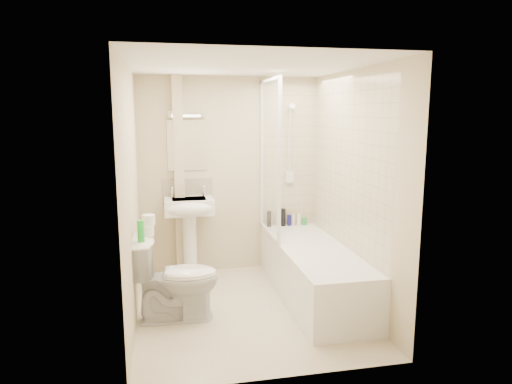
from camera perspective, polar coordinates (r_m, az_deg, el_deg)
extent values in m
plane|color=beige|center=(4.78, -0.93, -14.40)|extent=(2.50, 2.50, 0.00)
cube|color=beige|center=(5.65, -3.29, 2.06)|extent=(2.20, 0.02, 2.40)
cube|color=beige|center=(4.37, -15.31, -0.60)|extent=(0.02, 2.50, 2.40)
cube|color=beige|center=(4.75, 12.19, 0.36)|extent=(0.02, 2.50, 2.40)
cube|color=white|center=(4.38, -1.02, 15.55)|extent=(2.20, 2.50, 0.02)
cube|color=beige|center=(5.76, 4.13, 4.47)|extent=(0.70, 0.01, 1.75)
cube|color=beige|center=(4.90, 11.22, 3.34)|extent=(0.01, 2.10, 1.75)
cube|color=beige|center=(5.53, -9.57, 1.78)|extent=(0.12, 0.12, 2.40)
cube|color=beige|center=(5.61, -8.51, 0.17)|extent=(0.60, 0.02, 0.30)
cube|color=white|center=(5.55, -8.66, 5.77)|extent=(0.46, 0.01, 0.60)
cube|color=silver|center=(5.51, -8.75, 9.60)|extent=(0.42, 0.07, 0.07)
cube|color=white|center=(5.04, 7.18, -9.82)|extent=(0.70, 2.10, 0.55)
cube|color=white|center=(4.97, 7.23, -7.43)|extent=(0.56, 1.96, 0.05)
cube|color=white|center=(5.25, 1.73, 4.23)|extent=(0.01, 0.90, 1.80)
cube|color=silver|center=(5.67, 0.74, 4.65)|extent=(0.04, 0.04, 1.80)
cube|color=silver|center=(4.82, 2.95, 3.71)|extent=(0.04, 0.04, 1.80)
cube|color=silver|center=(5.24, 1.78, 13.85)|extent=(0.04, 0.90, 0.04)
cube|color=silver|center=(5.41, 1.68, -5.08)|extent=(0.04, 0.90, 0.03)
cylinder|color=silver|center=(5.73, 4.21, 5.69)|extent=(0.02, 0.02, 0.90)
cylinder|color=silver|center=(5.78, 4.15, 1.24)|extent=(0.05, 0.05, 0.02)
cylinder|color=silver|center=(5.71, 4.27, 10.19)|extent=(0.05, 0.05, 0.02)
cylinder|color=silver|center=(5.65, 4.45, 10.50)|extent=(0.08, 0.11, 0.11)
cube|color=silver|center=(5.77, 4.17, 1.92)|extent=(0.10, 0.05, 0.14)
cylinder|color=silver|center=(5.70, 4.09, 6.17)|extent=(0.01, 0.13, 0.84)
cylinder|color=white|center=(5.60, -8.26, -6.62)|extent=(0.16, 0.16, 0.77)
cube|color=white|center=(5.45, -8.37, -1.72)|extent=(0.57, 0.44, 0.18)
ellipsoid|color=white|center=(5.29, -8.26, -2.09)|extent=(0.57, 0.24, 0.18)
cube|color=silver|center=(5.44, -8.38, -1.04)|extent=(0.40, 0.29, 0.04)
cylinder|color=white|center=(5.53, -10.40, -0.12)|extent=(0.03, 0.03, 0.10)
cylinder|color=white|center=(5.55, -6.54, 0.02)|extent=(0.03, 0.03, 0.10)
sphere|color=white|center=(5.52, -10.42, 0.50)|extent=(0.04, 0.04, 0.04)
sphere|color=white|center=(5.54, -6.55, 0.63)|extent=(0.04, 0.04, 0.04)
cylinder|color=black|center=(5.75, 1.65, -3.37)|extent=(0.06, 0.06, 0.20)
cylinder|color=silver|center=(5.78, 2.76, -3.54)|extent=(0.06, 0.06, 0.15)
cylinder|color=black|center=(5.79, 3.43, -3.17)|extent=(0.06, 0.06, 0.22)
cylinder|color=navy|center=(5.82, 4.17, -3.53)|extent=(0.05, 0.05, 0.14)
cylinder|color=beige|center=(5.83, 4.71, -3.43)|extent=(0.05, 0.05, 0.15)
cylinder|color=white|center=(5.85, 5.36, -3.45)|extent=(0.05, 0.05, 0.14)
cylinder|color=green|center=(5.88, 6.08, -3.65)|extent=(0.06, 0.06, 0.09)
imported|color=white|center=(4.50, -9.99, -10.54)|extent=(0.55, 0.85, 0.82)
cylinder|color=white|center=(4.44, -13.34, -4.70)|extent=(0.11, 0.11, 0.10)
cylinder|color=white|center=(4.44, -13.26, -3.40)|extent=(0.12, 0.12, 0.09)
cylinder|color=green|center=(4.23, -14.21, -4.76)|extent=(0.06, 0.06, 0.20)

